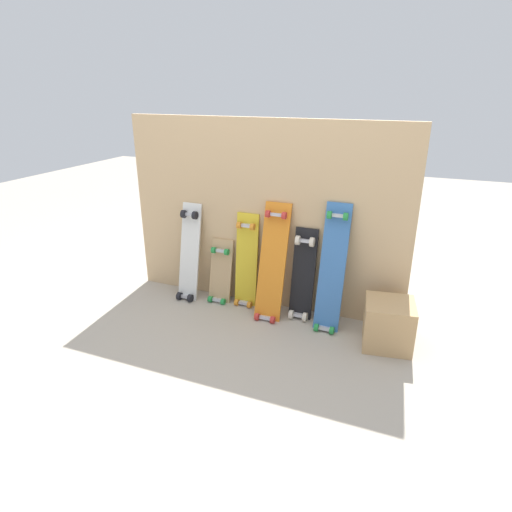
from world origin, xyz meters
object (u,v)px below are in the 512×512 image
object	(u,v)px
skateboard_blue	(332,273)
skateboard_white	(189,256)
skateboard_yellow	(246,265)
skateboard_black	(303,278)
skateboard_natural	(220,275)
wooden_crate	(388,324)
skateboard_orange	(272,267)

from	to	relation	value
skateboard_blue	skateboard_white	bearing A→B (deg)	178.63
skateboard_yellow	skateboard_black	size ratio (longest dim) A/B	1.09
skateboard_natural	skateboard_black	bearing A→B (deg)	-0.55
skateboard_natural	skateboard_black	distance (m)	0.69
skateboard_white	skateboard_natural	bearing A→B (deg)	6.18
skateboard_blue	skateboard_natural	bearing A→B (deg)	176.45
skateboard_natural	wooden_crate	distance (m)	1.34
skateboard_white	skateboard_black	xyz separation A→B (m)	(0.94, 0.02, -0.05)
skateboard_yellow	skateboard_blue	bearing A→B (deg)	-6.43
skateboard_natural	skateboard_black	size ratio (longest dim) A/B	0.78
skateboard_orange	skateboard_white	bearing A→B (deg)	177.16
skateboard_orange	skateboard_blue	world-z (taller)	skateboard_blue
skateboard_yellow	skateboard_blue	size ratio (longest dim) A/B	0.84
skateboard_yellow	skateboard_natural	bearing A→B (deg)	-174.42
skateboard_orange	skateboard_black	size ratio (longest dim) A/B	1.24
skateboard_black	wooden_crate	size ratio (longest dim) A/B	2.35
skateboard_white	skateboard_blue	size ratio (longest dim) A/B	0.87
skateboard_white	skateboard_natural	world-z (taller)	skateboard_white
skateboard_orange	skateboard_yellow	bearing A→B (deg)	160.69
skateboard_white	skateboard_yellow	distance (m)	0.48
skateboard_natural	skateboard_yellow	world-z (taller)	skateboard_yellow
skateboard_yellow	wooden_crate	size ratio (longest dim) A/B	2.56
skateboard_yellow	wooden_crate	distance (m)	1.14
skateboard_black	skateboard_blue	bearing A→B (deg)	-12.60
skateboard_natural	skateboard_black	xyz separation A→B (m)	(0.68, -0.01, 0.09)
skateboard_natural	skateboard_yellow	bearing A→B (deg)	5.58
skateboard_blue	skateboard_yellow	bearing A→B (deg)	173.57
skateboard_white	skateboard_yellow	xyz separation A→B (m)	(0.48, 0.05, -0.02)
skateboard_orange	skateboard_natural	bearing A→B (deg)	172.09
skateboard_white	skateboard_black	world-z (taller)	skateboard_white
skateboard_natural	skateboard_orange	size ratio (longest dim) A/B	0.62
skateboard_white	wooden_crate	bearing A→B (deg)	-5.52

